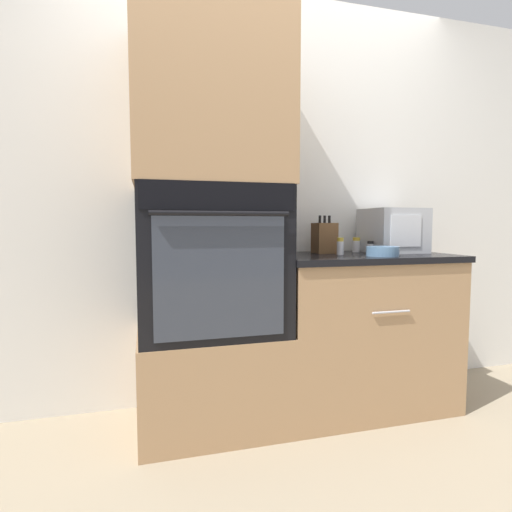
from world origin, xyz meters
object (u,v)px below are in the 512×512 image
at_px(microwave, 392,231).
at_px(knife_block, 324,238).
at_px(condiment_jar_near, 290,248).
at_px(condiment_jar_mid, 356,245).
at_px(condiment_jar_back, 370,247).
at_px(condiment_jar_far, 340,246).
at_px(wall_oven, 211,260).
at_px(bowl, 382,251).

xyz_separation_m(microwave, knife_block, (-0.45, 0.04, -0.04)).
height_order(condiment_jar_near, condiment_jar_mid, condiment_jar_mid).
height_order(condiment_jar_mid, condiment_jar_back, condiment_jar_mid).
relative_size(knife_block, condiment_jar_far, 2.30).
xyz_separation_m(wall_oven, microwave, (1.17, 0.09, 0.15)).
relative_size(condiment_jar_mid, condiment_jar_far, 0.94).
bearing_deg(knife_block, wall_oven, -169.35).
distance_m(wall_oven, condiment_jar_mid, 0.97).
bearing_deg(bowl, knife_block, 125.91).
bearing_deg(knife_block, condiment_jar_near, 172.30).
distance_m(bowl, condiment_jar_near, 0.54).
distance_m(wall_oven, knife_block, 0.74).
distance_m(microwave, knife_block, 0.45).
xyz_separation_m(microwave, condiment_jar_mid, (-0.21, 0.07, -0.09)).
height_order(bowl, condiment_jar_far, condiment_jar_far).
relative_size(wall_oven, knife_block, 3.33).
distance_m(condiment_jar_near, condiment_jar_far, 0.30).
relative_size(wall_oven, condiment_jar_near, 10.54).
height_order(knife_block, condiment_jar_mid, knife_block).
bearing_deg(microwave, condiment_jar_far, -164.87).
bearing_deg(condiment_jar_back, microwave, 17.71).
height_order(condiment_jar_mid, condiment_jar_far, condiment_jar_far).
relative_size(bowl, condiment_jar_near, 2.46).
distance_m(knife_block, condiment_jar_near, 0.22).
relative_size(wall_oven, condiment_jar_back, 10.16).
xyz_separation_m(bowl, condiment_jar_mid, (0.02, 0.32, 0.02)).
relative_size(microwave, condiment_jar_back, 4.40).
distance_m(microwave, condiment_jar_near, 0.67).
distance_m(microwave, bowl, 0.36).
bearing_deg(condiment_jar_far, knife_block, 100.59).
distance_m(condiment_jar_mid, condiment_jar_back, 0.13).
distance_m(bowl, condiment_jar_mid, 0.33).
distance_m(wall_oven, condiment_jar_back, 0.98).
relative_size(knife_block, bowl, 1.29).
xyz_separation_m(knife_block, condiment_jar_mid, (0.23, 0.03, -0.05)).
distance_m(condiment_jar_mid, condiment_jar_far, 0.28).
relative_size(wall_oven, condiment_jar_mid, 8.18).
xyz_separation_m(knife_block, bowl, (0.21, -0.29, -0.07)).
relative_size(bowl, condiment_jar_far, 1.78).
xyz_separation_m(knife_block, condiment_jar_near, (-0.21, 0.03, -0.06)).
bearing_deg(condiment_jar_back, bowl, -102.31).
bearing_deg(condiment_jar_near, microwave, -5.98).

